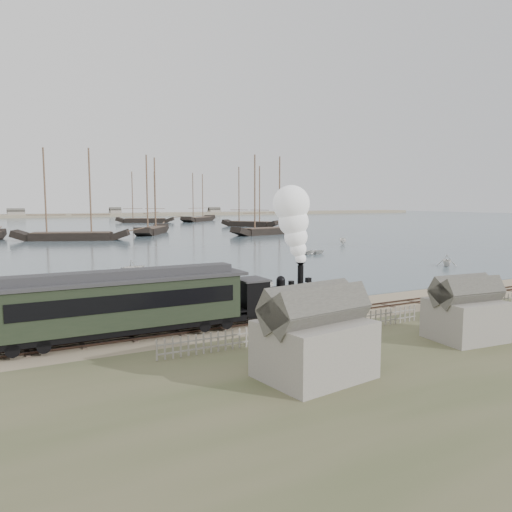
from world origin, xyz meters
name	(u,v)px	position (x,y,z in m)	size (l,w,h in m)	color
ground	(323,307)	(0.00, 0.00, 0.00)	(600.00, 600.00, 0.00)	tan
harbor_water	(57,224)	(0.00, 170.00, 0.03)	(600.00, 336.00, 0.06)	#4A5E6A
rail_track	(338,311)	(0.00, -2.00, 0.04)	(120.00, 1.80, 0.16)	#34241C
picket_fence_west	(305,338)	(-6.50, -7.00, 0.00)	(19.00, 0.10, 1.20)	gray
picket_fence_east	(506,309)	(12.50, -7.50, 0.00)	(15.00, 0.10, 1.20)	gray
shed_left	(314,377)	(-10.00, -13.00, 0.00)	(5.00, 4.00, 4.10)	gray
shed_mid	(464,340)	(2.00, -12.00, 0.00)	(4.00, 3.50, 3.60)	gray
far_spit	(38,217)	(0.00, 250.00, 0.00)	(500.00, 20.00, 1.80)	tan
locomotive	(292,260)	(-4.27, -2.00, 4.31)	(7.49, 2.80, 9.34)	black
passenger_coach	(125,302)	(-16.43, -2.00, 2.38)	(15.60, 3.01, 3.79)	black
beached_dinghy	(245,311)	(-7.04, 0.16, 0.38)	(3.72, 2.65, 0.77)	silver
rowboat_0	(123,292)	(-13.27, 11.82, 0.49)	(4.12, 2.94, 0.85)	silver
rowboat_1	(133,267)	(-8.84, 25.29, 0.90)	(3.17, 2.74, 1.67)	silver
rowboat_2	(256,287)	(-2.59, 6.60, 0.83)	(3.97, 1.49, 1.53)	silver
rowboat_3	(314,251)	(22.43, 33.24, 0.47)	(3.98, 2.84, 0.82)	silver
rowboat_4	(447,260)	(29.09, 12.69, 0.81)	(2.84, 2.45, 1.50)	silver
rowboat_5	(343,241)	(37.77, 45.37, 0.70)	(3.29, 1.24, 1.27)	silver
schooner_2	(70,194)	(-7.45, 81.77, 10.06)	(24.22, 5.59, 20.00)	black
schooner_3	(152,195)	(14.11, 93.78, 10.06)	(20.75, 4.79, 20.00)	black
schooner_4	(269,195)	(39.58, 77.73, 10.06)	(21.63, 4.99, 20.00)	black
schooner_5	(250,196)	(53.79, 114.77, 10.06)	(20.17, 4.65, 20.00)	black
schooner_8	(145,197)	(31.24, 160.29, 10.06)	(22.25, 5.13, 20.00)	black
schooner_9	(198,197)	(54.84, 163.16, 10.06)	(24.75, 5.71, 20.00)	black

